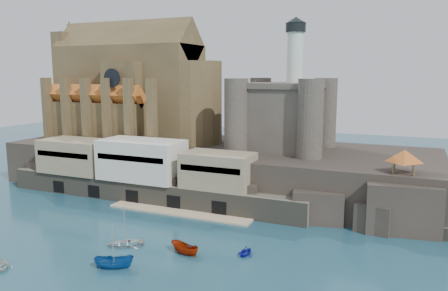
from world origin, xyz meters
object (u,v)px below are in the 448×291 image
object	(u,v)px
boat_2	(114,268)
church	(135,93)
castle_keep	(283,113)
pavilion	(404,158)
boat_1	(3,268)

from	to	relation	value
boat_2	church	bearing A→B (deg)	8.40
church	castle_keep	distance (m)	40.39
castle_keep	pavilion	size ratio (longest dim) A/B	4.58
boat_1	boat_2	size ratio (longest dim) A/B	0.62
castle_keep	boat_2	xyz separation A→B (m)	(-10.30, -48.18, -18.31)
church	pavilion	distance (m)	68.65
pavilion	boat_1	distance (m)	65.29
pavilion	boat_2	world-z (taller)	pavilion
pavilion	boat_2	size ratio (longest dim) A/B	1.13
pavilion	boat_1	size ratio (longest dim) A/B	1.84
church	boat_1	xyz separation A→B (m)	(15.67, -55.28, -22.13)
boat_2	castle_keep	bearing A→B (deg)	-35.09
boat_1	church	bearing A→B (deg)	61.21
boat_1	pavilion	bearing A→B (deg)	-6.62
castle_keep	church	bearing A→B (deg)	178.89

